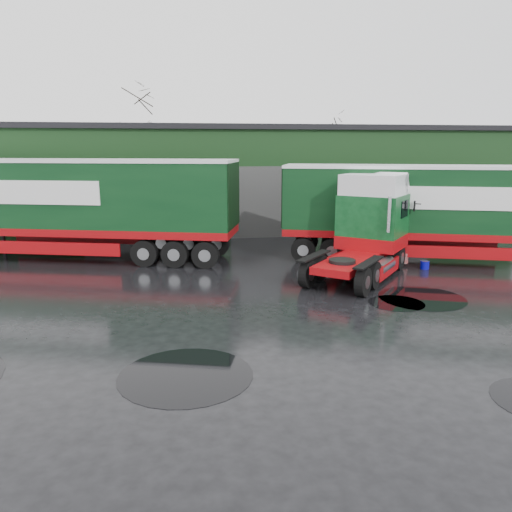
{
  "coord_description": "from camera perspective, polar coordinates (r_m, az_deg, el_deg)",
  "views": [
    {
      "loc": [
        -3.06,
        -13.66,
        5.07
      ],
      "look_at": [
        -0.59,
        1.47,
        1.7
      ],
      "focal_mm": 35.0,
      "sensor_mm": 36.0,
      "label": 1
    }
  ],
  "objects": [
    {
      "name": "puddle_4",
      "position": [
        18.03,
        18.42,
        -4.58
      ],
      "size": [
        2.94,
        2.94,
        0.01
      ],
      "primitive_type": "cylinder",
      "color": "black",
      "rests_on": "ground"
    },
    {
      "name": "puddle_1",
      "position": [
        17.22,
        15.76,
        -5.2
      ],
      "size": [
        1.83,
        1.83,
        0.01
      ],
      "primitive_type": "cylinder",
      "color": "black",
      "rests_on": "ground"
    },
    {
      "name": "trailer_left",
      "position": [
        24.24,
        -19.83,
        5.06
      ],
      "size": [
        14.97,
        7.08,
        4.57
      ],
      "primitive_type": null,
      "rotation": [
        0.0,
        0.0,
        1.28
      ],
      "color": "silver",
      "rests_on": "ground"
    },
    {
      "name": "tree_back_a",
      "position": [
        43.76,
        -13.39,
        11.64
      ],
      "size": [
        4.4,
        4.4,
        9.5
      ],
      "primitive_type": null,
      "color": "black",
      "rests_on": "ground"
    },
    {
      "name": "wash_bucket",
      "position": [
        22.28,
        18.72,
        -0.98
      ],
      "size": [
        0.43,
        0.43,
        0.34
      ],
      "primitive_type": "cylinder",
      "rotation": [
        0.0,
        0.0,
        0.19
      ],
      "color": "#080798",
      "rests_on": "ground"
    },
    {
      "name": "ground",
      "position": [
        14.89,
        3.2,
        -7.53
      ],
      "size": [
        100.0,
        100.0,
        0.0
      ],
      "primitive_type": "plane",
      "color": "black"
    },
    {
      "name": "hero_tractor",
      "position": [
        19.69,
        11.56,
        3.2
      ],
      "size": [
        6.27,
        6.73,
        4.02
      ],
      "primitive_type": null,
      "rotation": [
        0.0,
        0.0,
        -0.7
      ],
      "color": "#0D451D",
      "rests_on": "ground"
    },
    {
      "name": "tree_back_b",
      "position": [
        45.59,
        7.52,
        10.62
      ],
      "size": [
        4.4,
        4.4,
        7.5
      ],
      "primitive_type": null,
      "color": "black",
      "rests_on": "ground"
    },
    {
      "name": "lorry_right",
      "position": [
        23.55,
        18.91,
        4.62
      ],
      "size": [
        16.44,
        8.07,
        4.32
      ],
      "primitive_type": null,
      "rotation": [
        0.0,
        0.0,
        -1.9
      ],
      "color": "silver",
      "rests_on": "ground"
    },
    {
      "name": "puddle_0",
      "position": [
        11.72,
        -8.03,
        -13.34
      ],
      "size": [
        3.07,
        3.07,
        0.01
      ],
      "primitive_type": "cylinder",
      "color": "black",
      "rests_on": "ground"
    },
    {
      "name": "warehouse",
      "position": [
        34.1,
        -0.72,
        9.17
      ],
      "size": [
        32.4,
        12.4,
        6.3
      ],
      "color": "black",
      "rests_on": "ground"
    }
  ]
}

